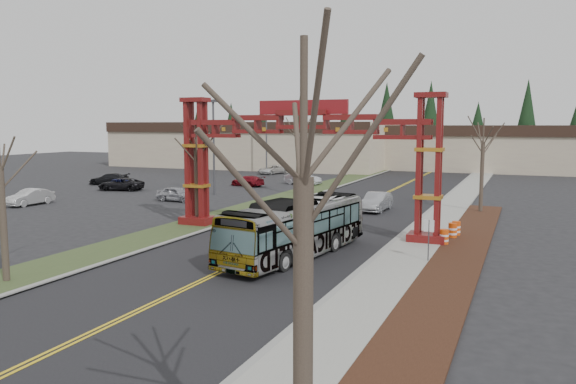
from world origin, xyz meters
The scene contains 35 objects.
ground centered at (0.00, 0.00, 0.00)m, with size 200.00×200.00×0.00m, color black.
road centered at (0.00, 25.00, 0.01)m, with size 12.00×110.00×0.02m, color black.
lane_line_left centered at (-0.12, 25.00, 0.03)m, with size 0.12×100.00×0.01m, color gold.
lane_line_right centered at (0.12, 25.00, 0.03)m, with size 0.12×100.00×0.01m, color gold.
curb_right centered at (6.15, 25.00, 0.07)m, with size 0.30×110.00×0.15m, color gray.
sidewalk_right centered at (7.60, 25.00, 0.08)m, with size 2.60×110.00×0.14m, color gray.
landscape_strip centered at (10.20, 10.00, 0.06)m, with size 2.60×50.00×0.12m, color black.
grass_median centered at (-8.00, 25.00, 0.04)m, with size 4.00×110.00×0.08m, color #324522.
curb_left centered at (-6.15, 25.00, 0.07)m, with size 0.30×110.00×0.15m, color gray.
gateway_arch centered at (0.00, 18.00, 5.98)m, with size 18.20×1.60×8.90m.
retail_building_west centered at (-30.00, 71.96, 3.76)m, with size 46.00×22.30×7.50m.
retail_building_east centered at (10.00, 79.95, 3.51)m, with size 38.00×20.30×7.00m.
conifer_treeline centered at (0.25, 92.00, 6.49)m, with size 116.10×5.60×13.00m.
transit_bus centered at (2.11, 11.72, 1.55)m, with size 2.61×11.16×3.11m, color #B7BAC0.
silver_sedan centered at (2.07, 29.25, 0.77)m, with size 1.62×4.66×1.53m, color #A5A8AD.
parked_car_near_a centered at (-16.40, 27.79, 0.68)m, with size 1.61×3.99×1.36m, color #A6A7AE.
parked_car_near_b centered at (-26.89, 20.60, 0.71)m, with size 1.50×4.31×1.42m, color silver.
parked_car_near_c centered at (-27.06, 32.83, 0.67)m, with size 2.24×4.85×1.35m, color black.
parked_car_mid_a centered at (-16.35, 41.92, 0.61)m, with size 1.72×4.23×1.23m, color maroon.
parked_car_mid_b centered at (-28.06, 33.54, 0.63)m, with size 1.48×3.68×1.25m, color navy.
parked_car_far_a centered at (-11.04, 45.93, 0.74)m, with size 1.57×4.51×1.49m, color silver.
parked_car_far_b centered at (-20.58, 57.90, 0.64)m, with size 2.13×4.61×1.28m, color silver.
parked_car_far_c centered at (-32.27, 37.03, 0.67)m, with size 1.89×4.65×1.35m, color black.
bare_tree_median_near centered at (-8.00, 2.11, 5.20)m, with size 3.06×3.06×7.25m.
bare_tree_median_mid centered at (-8.00, 18.00, 5.26)m, with size 3.31×3.31×7.47m.
bare_tree_median_far centered at (-8.00, 36.82, 6.27)m, with size 3.30×3.30×8.49m.
bare_tree_right_near centered at (10.00, -7.15, 6.13)m, with size 3.39×3.39×8.40m.
bare_tree_right_far centered at (10.00, 31.71, 5.51)m, with size 3.10×3.10×7.59m.
light_pole_near centered at (-15.81, 33.56, 5.52)m, with size 0.83×0.41×9.54m.
light_pole_mid centered at (-27.04, 46.60, 5.19)m, with size 0.78×0.39×8.97m.
light_pole_far centered at (-21.66, 58.30, 5.70)m, with size 0.85×0.43×9.86m.
street_sign centered at (8.86, 13.08, 1.62)m, with size 0.51×0.06×2.25m.
barrel_south centered at (9.04, 17.68, 0.48)m, with size 0.52×0.52×0.97m.
barrel_mid centered at (9.25, 19.86, 0.50)m, with size 0.54×0.54×1.01m.
barrel_north centered at (9.36, 20.74, 0.49)m, with size 0.53×0.53×0.98m.
Camera 1 is at (13.30, -15.50, 7.01)m, focal length 35.00 mm.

